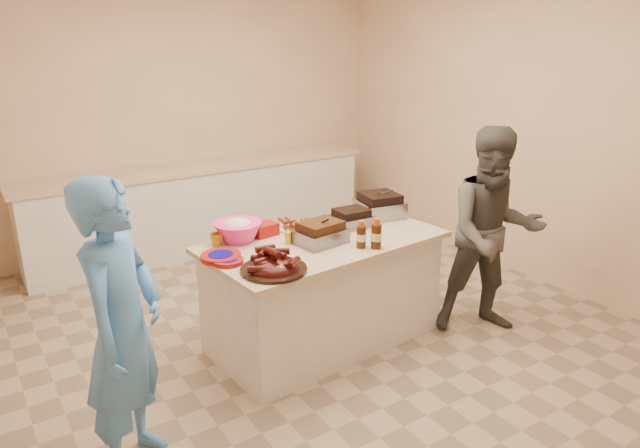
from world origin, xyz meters
TOP-DOWN VIEW (x-y plane):
  - room at (0.00, 0.00)m, footprint 4.50×5.00m
  - back_counter at (0.00, 2.20)m, footprint 3.60×0.64m
  - island at (-0.02, -0.12)m, footprint 1.74×1.02m
  - rib_platter at (-0.59, -0.42)m, footprint 0.50×0.50m
  - pulled_pork_tray at (-0.08, -0.17)m, footprint 0.36×0.29m
  - brisket_tray at (0.31, 0.01)m, footprint 0.29×0.25m
  - roasting_pan at (0.64, 0.08)m, footprint 0.37×0.37m
  - coleslaw_bowl at (-0.53, 0.19)m, footprint 0.36×0.36m
  - sausage_plate at (-0.06, 0.17)m, footprint 0.33×0.33m
  - mac_cheese_dish at (0.63, 0.23)m, footprint 0.28×0.22m
  - bbq_bottle_a at (0.10, -0.39)m, footprint 0.07×0.07m
  - bbq_bottle_b at (0.18, -0.45)m, footprint 0.08×0.08m
  - mustard_bottle at (-0.27, -0.06)m, footprint 0.05×0.05m
  - sauce_bowl at (-0.03, 0.14)m, footprint 0.14×0.06m
  - plate_stack_large at (-0.77, -0.06)m, footprint 0.28×0.28m
  - plate_stack_small at (-0.76, -0.15)m, footprint 0.21×0.21m
  - plastic_cup at (-0.70, 0.17)m, footprint 0.10×0.09m
  - basket_stack at (-0.33, 0.19)m, footprint 0.19×0.16m
  - guest_gray at (1.13, -0.64)m, footprint 1.43×1.72m

SIDE VIEW (x-z plane):
  - room at x=0.00m, z-range -1.35..1.35m
  - island at x=-0.02m, z-range -0.40..0.40m
  - guest_gray at x=1.13m, z-range -0.29..0.29m
  - back_counter at x=0.00m, z-range 0.00..0.90m
  - rib_platter at x=-0.59m, z-range 0.71..0.88m
  - pulled_pork_tray at x=-0.08m, z-range 0.75..0.84m
  - brisket_tray at x=0.31m, z-range 0.75..0.84m
  - roasting_pan at x=0.64m, z-range 0.73..0.86m
  - coleslaw_bowl at x=-0.53m, z-range 0.68..0.91m
  - sausage_plate at x=-0.06m, z-range 0.77..0.82m
  - mac_cheese_dish at x=0.63m, z-range 0.76..0.83m
  - bbq_bottle_a at x=0.10m, z-range 0.70..0.89m
  - bbq_bottle_b at x=0.18m, z-range 0.69..0.90m
  - mustard_bottle at x=-0.27m, z-range 0.74..0.85m
  - sauce_bowl at x=-0.03m, z-range 0.72..0.87m
  - plate_stack_large at x=-0.77m, z-range 0.78..0.81m
  - plate_stack_small at x=-0.76m, z-range 0.78..0.81m
  - plastic_cup at x=-0.70m, z-range 0.75..0.84m
  - basket_stack at x=-0.33m, z-range 0.75..0.84m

